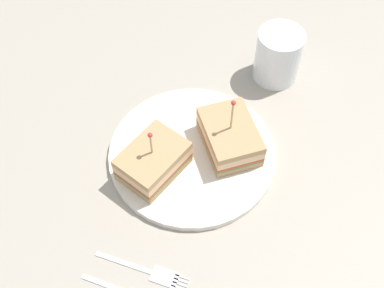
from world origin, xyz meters
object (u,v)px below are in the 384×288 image
object	(u,v)px
plate	(192,154)
fork	(152,272)
drink_glass	(277,58)
sandwich_half_back	(153,161)
sandwich_half_front	(230,137)

from	to	relation	value
plate	fork	world-z (taller)	plate
drink_glass	sandwich_half_back	bearing A→B (deg)	-27.03
plate	sandwich_half_back	bearing A→B (deg)	-42.72
sandwich_half_back	fork	xyz separation A→B (cm)	(14.56, 4.98, -3.31)
sandwich_half_front	fork	bearing A→B (deg)	-11.37
plate	fork	xyz separation A→B (cm)	(19.31, 0.59, -0.41)
drink_glass	fork	bearing A→B (deg)	-11.26
plate	sandwich_half_back	distance (cm)	7.08
sandwich_half_front	fork	world-z (taller)	sandwich_half_front
plate	drink_glass	size ratio (longest dim) A/B	2.78
plate	sandwich_half_front	distance (cm)	6.45
sandwich_half_back	drink_glass	distance (cm)	28.42
sandwich_half_back	drink_glass	world-z (taller)	sandwich_half_back
sandwich_half_front	sandwich_half_back	bearing A→B (deg)	-51.29
sandwich_half_front	drink_glass	size ratio (longest dim) A/B	1.37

